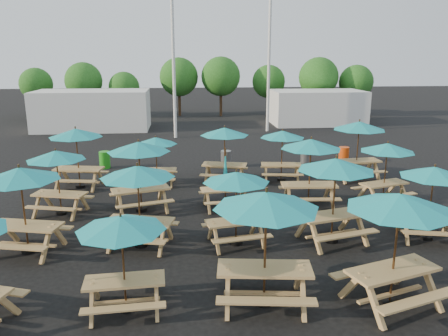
{
  "coord_description": "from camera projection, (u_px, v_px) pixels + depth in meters",
  "views": [
    {
      "loc": [
        -1.53,
        -14.46,
        5.25
      ],
      "look_at": [
        0.0,
        1.5,
        1.1
      ],
      "focal_mm": 35.0,
      "sensor_mm": 36.0,
      "label": 1
    }
  ],
  "objects": [
    {
      "name": "picnic_unit_1",
      "position": [
        20.0,
        179.0,
        11.48
      ],
      "size": [
        2.53,
        2.53,
        2.43
      ],
      "rotation": [
        0.0,
        0.0,
        -0.24
      ],
      "color": "#AF7D4D",
      "rests_on": "ground"
    },
    {
      "name": "picnic_unit_12",
      "position": [
        399.0,
        209.0,
        8.93
      ],
      "size": [
        2.77,
        2.77,
        2.56
      ],
      "rotation": [
        0.0,
        0.0,
        0.31
      ],
      "color": "#AF7D4D",
      "rests_on": "ground"
    },
    {
      "name": "picnic_unit_18",
      "position": [
        387.0,
        151.0,
        15.6
      ],
      "size": [
        2.4,
        2.4,
        2.23
      ],
      "rotation": [
        0.0,
        0.0,
        0.29
      ],
      "color": "#AF7D4D",
      "rests_on": "ground"
    },
    {
      "name": "waste_bin_1",
      "position": [
        226.0,
        159.0,
        21.01
      ],
      "size": [
        0.5,
        0.5,
        0.81
      ],
      "primitive_type": "cylinder",
      "color": "gray",
      "rests_on": "ground"
    },
    {
      "name": "picnic_unit_2",
      "position": [
        56.0,
        159.0,
        14.39
      ],
      "size": [
        2.35,
        2.35,
        2.24
      ],
      "rotation": [
        0.0,
        0.0,
        -0.25
      ],
      "color": "#AF7D4D",
      "rests_on": "ground"
    },
    {
      "name": "event_tent_1",
      "position": [
        317.0,
        107.0,
        34.2
      ],
      "size": [
        7.0,
        4.0,
        2.6
      ],
      "primitive_type": "cube",
      "color": "silver",
      "rests_on": "ground"
    },
    {
      "name": "tree_5",
      "position": [
        269.0,
        82.0,
        39.0
      ],
      "size": [
        2.94,
        2.94,
        4.45
      ],
      "color": "#382314",
      "rests_on": "ground"
    },
    {
      "name": "tree_1",
      "position": [
        84.0,
        81.0,
        36.73
      ],
      "size": [
        3.11,
        3.11,
        4.72
      ],
      "color": "#382314",
      "rests_on": "ground"
    },
    {
      "name": "picnic_unit_8",
      "position": [
        266.0,
        207.0,
        8.97
      ],
      "size": [
        2.49,
        2.49,
        2.57
      ],
      "rotation": [
        0.0,
        0.0,
        -0.13
      ],
      "color": "#AF7D4D",
      "rests_on": "ground"
    },
    {
      "name": "picnic_unit_9",
      "position": [
        236.0,
        182.0,
        12.05
      ],
      "size": [
        2.18,
        2.18,
        2.16
      ],
      "rotation": [
        0.0,
        0.0,
        0.18
      ],
      "color": "#AF7D4D",
      "rests_on": "ground"
    },
    {
      "name": "picnic_unit_5",
      "position": [
        138.0,
        177.0,
        11.87
      ],
      "size": [
        2.48,
        2.48,
        2.37
      ],
      "rotation": [
        0.0,
        0.0,
        -0.24
      ],
      "color": "#AF7D4D",
      "rests_on": "ground"
    },
    {
      "name": "tree_7",
      "position": [
        356.0,
        82.0,
        37.99
      ],
      "size": [
        2.95,
        2.95,
        4.48
      ],
      "color": "#382314",
      "rests_on": "ground"
    },
    {
      "name": "tree_4",
      "position": [
        221.0,
        76.0,
        38.07
      ],
      "size": [
        3.41,
        3.41,
        5.17
      ],
      "color": "#382314",
      "rests_on": "ground"
    },
    {
      "name": "picnic_unit_4",
      "position": [
        121.0,
        229.0,
        8.82
      ],
      "size": [
        1.95,
        1.95,
        2.13
      ],
      "rotation": [
        0.0,
        0.0,
        0.06
      ],
      "color": "#AF7D4D",
      "rests_on": "ground"
    },
    {
      "name": "picnic_unit_15",
      "position": [
        282.0,
        137.0,
        18.41
      ],
      "size": [
        2.13,
        2.13,
        2.19
      ],
      "rotation": [
        0.0,
        0.0,
        -0.13
      ],
      "color": "#AF7D4D",
      "rests_on": "ground"
    },
    {
      "name": "waste_bin_0",
      "position": [
        105.0,
        160.0,
        20.85
      ],
      "size": [
        0.5,
        0.5,
        0.81
      ],
      "primitive_type": "cylinder",
      "color": "#23991B",
      "rests_on": "ground"
    },
    {
      "name": "picnic_unit_11",
      "position": [
        225.0,
        135.0,
        18.16
      ],
      "size": [
        2.47,
        2.47,
        2.37
      ],
      "rotation": [
        0.0,
        0.0,
        -0.24
      ],
      "color": "#AF7D4D",
      "rests_on": "ground"
    },
    {
      "name": "picnic_unit_19",
      "position": [
        359.0,
        129.0,
        18.51
      ],
      "size": [
        2.39,
        2.39,
        2.56
      ],
      "rotation": [
        0.0,
        0.0,
        0.08
      ],
      "color": "#AF7D4D",
      "rests_on": "ground"
    },
    {
      "name": "picnic_unit_14",
      "position": [
        311.0,
        148.0,
        15.15
      ],
      "size": [
        2.27,
        2.27,
        2.47
      ],
      "rotation": [
        0.0,
        0.0,
        -0.07
      ],
      "color": "#AF7D4D",
      "rests_on": "ground"
    },
    {
      "name": "picnic_unit_10",
      "position": [
        225.0,
        184.0,
        15.26
      ],
      "size": [
        1.85,
        1.66,
        2.18
      ],
      "rotation": [
        0.0,
        0.0,
        0.11
      ],
      "color": "#AF7D4D",
      "rests_on": "ground"
    },
    {
      "name": "picnic_unit_6",
      "position": [
        139.0,
        151.0,
        14.65
      ],
      "size": [
        2.65,
        2.65,
        2.47
      ],
      "rotation": [
        0.0,
        0.0,
        0.29
      ],
      "color": "#AF7D4D",
      "rests_on": "ground"
    },
    {
      "name": "event_tent_0",
      "position": [
        93.0,
        110.0,
        31.65
      ],
      "size": [
        8.0,
        4.0,
        2.8
      ],
      "primitive_type": "cube",
      "color": "silver",
      "rests_on": "ground"
    },
    {
      "name": "tree_6",
      "position": [
        319.0,
        77.0,
        37.54
      ],
      "size": [
        3.38,
        3.38,
        5.13
      ],
      "color": "#382314",
      "rests_on": "ground"
    },
    {
      "name": "tree_3",
      "position": [
        179.0,
        77.0,
        38.19
      ],
      "size": [
        3.36,
        3.36,
        5.09
      ],
      "color": "#382314",
      "rests_on": "ground"
    },
    {
      "name": "waste_bin_3",
      "position": [
        344.0,
        155.0,
        21.85
      ],
      "size": [
        0.5,
        0.5,
        0.81
      ],
      "primitive_type": "cylinder",
      "color": "#DB420C",
      "rests_on": "ground"
    },
    {
      "name": "mast_0",
      "position": [
        173.0,
        43.0,
        27.19
      ],
      "size": [
        0.2,
        0.2,
        12.0
      ],
      "primitive_type": "cylinder",
      "color": "silver",
      "rests_on": "ground"
    },
    {
      "name": "picnic_unit_3",
      "position": [
        76.0,
        137.0,
        17.35
      ],
      "size": [
        2.46,
        2.46,
        2.46
      ],
      "rotation": [
        0.0,
        0.0,
        -0.17
      ],
      "color": "#AF7D4D",
      "rests_on": "ground"
    },
    {
      "name": "picnic_unit_17",
      "position": [
        434.0,
        177.0,
        12.39
      ],
      "size": [
        2.3,
        2.3,
        2.22
      ],
      "rotation": [
        0.0,
        0.0,
        -0.23
      ],
      "color": "#AF7D4D",
      "rests_on": "ground"
    },
    {
      "name": "ground",
      "position": [
        228.0,
        209.0,
        15.39
      ],
      "size": [
        120.0,
        120.0,
        0.0
      ],
      "primitive_type": "plane",
      "color": "black",
      "rests_on": "ground"
    },
    {
      "name": "tree_2",
      "position": [
        124.0,
        87.0,
        36.94
      ],
      "size": [
        2.59,
        2.59,
        3.93
      ],
      "color": "#382314",
      "rests_on": "ground"
    },
    {
      "name": "waste_bin_2",
      "position": [
        306.0,
        155.0,
        21.84
      ],
      "size": [
        0.5,
        0.5,
        0.81
      ],
      "primitive_type": "cylinder",
      "color": "gray",
      "rests_on": "ground"
    },
    {
      "name": "tree_0",
      "position": [
        36.0,
        84.0,
        37.71
      ],
      "size": [
        2.8,
        2.8,
        4.24
      ],
      "color": "#382314",
      "rests_on": "ground"
    },
    {
      "name": "picnic_unit_13",
      "position": [
        336.0,
        170.0,
        12.15
      ],
      "size": [
        2.64,
        2.64,
        2.51
      ],
      "rotation": [
        0.0,
        0.0,
        0.26
      ],
      "color": "#AF7D4D",
      "rests_on": "ground"
    },
    {
      "name": "picnic_unit_7",
      "position": [
        156.0,
        144.0,
        17.78
      ],
      "size": [
        1.86,
        1.86,
        2.04
      ],
      "rotation": [
        0.0,
        0.0,
        -0.06
      ],
      "color": "#AF7D4D",
      "rests_on": "ground"
    },
    {
      "name": "mast_1",
      "position": [
        269.0,
        44.0,
        29.72
      ],
      "size": [
        0.2,
        0.2,
        12.0
      ],
      "primitive_type": "cylinder",
      "color": "silver",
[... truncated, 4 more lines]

